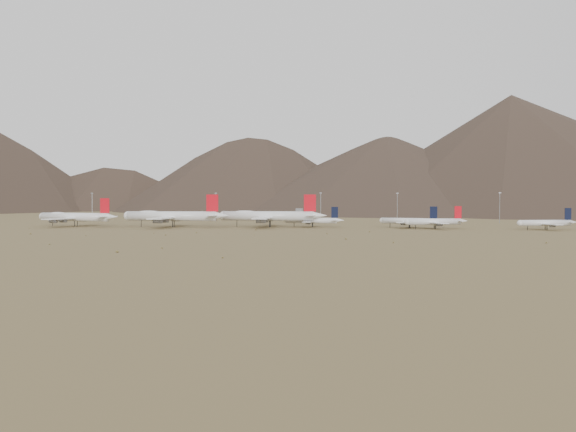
# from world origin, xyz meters

# --- Properties ---
(ground) EXTENTS (3000.00, 3000.00, 0.00)m
(ground) POSITION_xyz_m (0.00, 0.00, 0.00)
(ground) COLOR olive
(ground) RESTS_ON ground
(mountain_ridge) EXTENTS (4400.00, 1000.00, 300.00)m
(mountain_ridge) POSITION_xyz_m (0.00, 900.00, 150.00)
(mountain_ridge) COLOR #47372A
(mountain_ridge) RESTS_ON ground
(widebody_west) EXTENTS (68.77, 53.97, 20.70)m
(widebody_west) POSITION_xyz_m (-124.58, 23.30, 7.14)
(widebody_west) COLOR white
(widebody_west) RESTS_ON ground
(widebody_centre) EXTENTS (78.67, 60.17, 23.36)m
(widebody_centre) POSITION_xyz_m (-50.95, 23.95, 8.05)
(widebody_centre) COLOR white
(widebody_centre) RESTS_ON ground
(widebody_east) EXTENTS (78.76, 60.22, 23.39)m
(widebody_east) POSITION_xyz_m (17.33, 35.11, 8.06)
(widebody_east) COLOR white
(widebody_east) RESTS_ON ground
(narrowbody_a) EXTENTS (44.07, 31.80, 14.55)m
(narrowbody_a) POSITION_xyz_m (48.94, 40.17, 4.72)
(narrowbody_a) COLOR white
(narrowbody_a) RESTS_ON ground
(narrowbody_b) EXTENTS (43.51, 32.59, 15.08)m
(narrowbody_b) POSITION_xyz_m (117.22, 35.35, 4.89)
(narrowbody_b) COLOR white
(narrowbody_b) RESTS_ON ground
(narrowbody_c) EXTENTS (44.38, 33.20, 15.34)m
(narrowbody_c) POSITION_xyz_m (133.27, 25.09, 4.98)
(narrowbody_c) COLOR white
(narrowbody_c) RESTS_ON ground
(narrowbody_d) EXTENTS (41.90, 31.17, 14.31)m
(narrowbody_d) POSITION_xyz_m (203.74, 22.56, 4.64)
(narrowbody_d) COLOR white
(narrowbody_d) RESTS_ON ground
(control_tower) EXTENTS (8.00, 8.00, 12.00)m
(control_tower) POSITION_xyz_m (30.00, 120.00, 5.32)
(control_tower) COLOR tan
(control_tower) RESTS_ON ground
(mast_far_west) EXTENTS (2.00, 0.60, 25.70)m
(mast_far_west) POSITION_xyz_m (-157.14, 113.89, 14.20)
(mast_far_west) COLOR gray
(mast_far_west) RESTS_ON ground
(mast_west) EXTENTS (2.00, 0.60, 25.70)m
(mast_west) POSITION_xyz_m (-45.97, 126.19, 14.20)
(mast_west) COLOR gray
(mast_west) RESTS_ON ground
(mast_centre) EXTENTS (2.00, 0.60, 25.70)m
(mast_centre) POSITION_xyz_m (48.57, 118.63, 14.20)
(mast_centre) COLOR gray
(mast_centre) RESTS_ON ground
(mast_east) EXTENTS (2.00, 0.60, 25.70)m
(mast_east) POSITION_xyz_m (115.12, 147.79, 14.20)
(mast_east) COLOR gray
(mast_east) RESTS_ON ground
(mast_far_east) EXTENTS (2.00, 0.60, 25.70)m
(mast_far_east) POSITION_xyz_m (196.91, 120.79, 14.20)
(mast_far_east) COLOR gray
(mast_far_east) RESTS_ON ground
(desert_scrub) EXTENTS (408.82, 170.97, 0.84)m
(desert_scrub) POSITION_xyz_m (7.85, -102.39, 0.33)
(desert_scrub) COLOR olive
(desert_scrub) RESTS_ON ground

